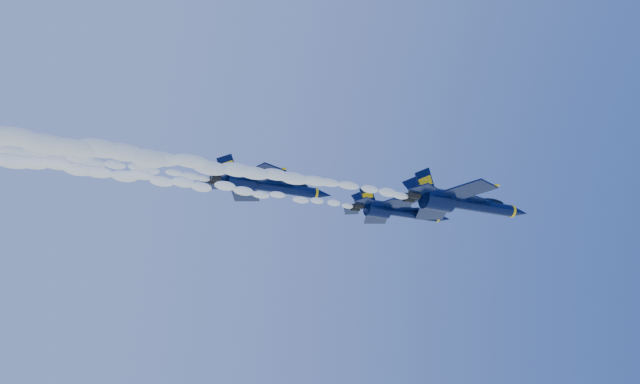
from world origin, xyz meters
name	(u,v)px	position (x,y,z in m)	size (l,w,h in m)	color
jet_lead	(462,203)	(15.66, -13.72, 149.54)	(18.84, 15.45, 7.00)	#050D32
smoke_trail_jet_lead	(218,167)	(-16.91, -13.72, 149.06)	(49.05, 2.40, 2.16)	white
jet_second	(397,211)	(10.25, -6.11, 150.18)	(15.28, 12.54, 5.68)	#050D32
smoke_trail_jet_second	(171,181)	(-20.80, -6.11, 149.73)	(49.05, 1.95, 1.75)	white
jet_third	(265,185)	(-6.05, 3.43, 155.16)	(18.66, 15.31, 6.94)	#050D32
smoke_trail_jet_third	(21,152)	(-38.55, 3.43, 154.68)	(49.05, 2.38, 2.14)	white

